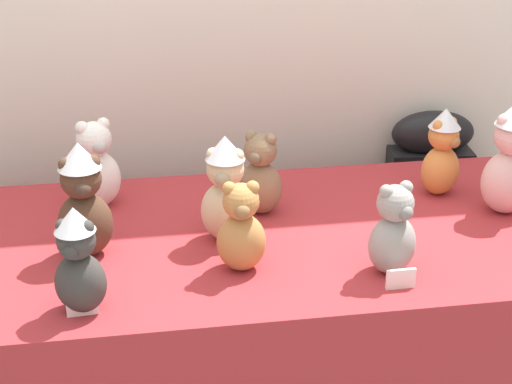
# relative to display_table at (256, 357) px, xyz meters

# --- Properties ---
(display_table) EXTENTS (1.93, 0.82, 0.80)m
(display_table) POSITION_rel_display_table_xyz_m (0.00, 0.00, 0.00)
(display_table) COLOR maroon
(display_table) RESTS_ON ground_plane
(instrument_case) EXTENTS (0.29, 0.15, 0.92)m
(instrument_case) POSITION_rel_display_table_xyz_m (0.69, 0.54, 0.07)
(instrument_case) COLOR black
(instrument_case) RESTS_ON ground_plane
(teddy_bear_mocha) EXTENTS (0.16, 0.15, 0.24)m
(teddy_bear_mocha) POSITION_rel_display_table_xyz_m (0.03, 0.12, 0.51)
(teddy_bear_mocha) COLOR #7F6047
(teddy_bear_mocha) RESTS_ON display_table
(teddy_bear_charcoal) EXTENTS (0.14, 0.13, 0.25)m
(teddy_bear_charcoal) POSITION_rel_display_table_xyz_m (-0.43, -0.30, 0.52)
(teddy_bear_charcoal) COLOR #383533
(teddy_bear_charcoal) RESTS_ON display_table
(teddy_bear_snow) EXTENTS (0.16, 0.15, 0.26)m
(teddy_bear_snow) POSITION_rel_display_table_xyz_m (-0.41, 0.23, 0.52)
(teddy_bear_snow) COLOR white
(teddy_bear_snow) RESTS_ON display_table
(teddy_bear_caramel) EXTENTS (0.12, 0.11, 0.23)m
(teddy_bear_caramel) POSITION_rel_display_table_xyz_m (-0.06, -0.18, 0.51)
(teddy_bear_caramel) COLOR #B27A42
(teddy_bear_caramel) RESTS_ON display_table
(teddy_bear_ginger) EXTENTS (0.15, 0.14, 0.26)m
(teddy_bear_ginger) POSITION_rel_display_table_xyz_m (0.57, 0.17, 0.53)
(teddy_bear_ginger) COLOR #D17F3D
(teddy_bear_ginger) RESTS_ON display_table
(teddy_bear_cocoa) EXTENTS (0.15, 0.13, 0.30)m
(teddy_bear_cocoa) POSITION_rel_display_table_xyz_m (-0.43, -0.05, 0.55)
(teddy_bear_cocoa) COLOR #4C3323
(teddy_bear_cocoa) RESTS_ON display_table
(teddy_bear_blush) EXTENTS (0.15, 0.13, 0.33)m
(teddy_bear_blush) POSITION_rel_display_table_xyz_m (0.70, 0.02, 0.56)
(teddy_bear_blush) COLOR beige
(teddy_bear_blush) RESTS_ON display_table
(teddy_bear_ash) EXTENTS (0.15, 0.14, 0.23)m
(teddy_bear_ash) POSITION_rel_display_table_xyz_m (0.29, -0.24, 0.51)
(teddy_bear_ash) COLOR gray
(teddy_bear_ash) RESTS_ON display_table
(teddy_bear_sand) EXTENTS (0.15, 0.14, 0.29)m
(teddy_bear_sand) POSITION_rel_display_table_xyz_m (-0.08, -0.02, 0.54)
(teddy_bear_sand) COLOR #CCB78E
(teddy_bear_sand) RESTS_ON display_table
(name_card_front_left) EXTENTS (0.07, 0.01, 0.05)m
(name_card_front_left) POSITION_rel_display_table_xyz_m (0.29, -0.32, 0.42)
(name_card_front_left) COLOR white
(name_card_front_left) RESTS_ON display_table
(name_card_front_middle) EXTENTS (0.07, 0.01, 0.05)m
(name_card_front_middle) POSITION_rel_display_table_xyz_m (-0.43, -0.32, 0.42)
(name_card_front_middle) COLOR white
(name_card_front_middle) RESTS_ON display_table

